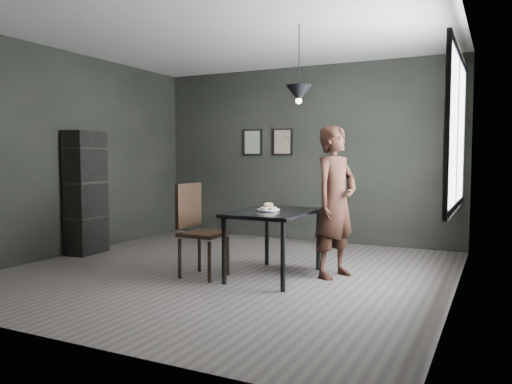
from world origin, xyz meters
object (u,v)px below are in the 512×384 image
at_px(white_plate, 268,210).
at_px(wood_chair, 197,224).
at_px(woman, 335,202).
at_px(cafe_table, 274,218).
at_px(pendant_lamp, 299,93).
at_px(shelf_unit, 86,193).

bearing_deg(white_plate, wood_chair, -158.76).
bearing_deg(white_plate, woman, 28.59).
distance_m(cafe_table, wood_chair, 0.88).
distance_m(woman, pendant_lamp, 1.27).
bearing_deg(wood_chair, shelf_unit, 169.29).
bearing_deg(pendant_lamp, wood_chair, -156.85).
height_order(woman, wood_chair, woman).
xyz_separation_m(shelf_unit, pendant_lamp, (3.17, 0.00, 1.20)).
bearing_deg(cafe_table, woman, 26.32).
xyz_separation_m(wood_chair, shelf_unit, (-2.12, 0.44, 0.26)).
bearing_deg(white_plate, cafe_table, 51.38).
bearing_deg(pendant_lamp, cafe_table, -158.20).
xyz_separation_m(white_plate, woman, (0.66, 0.36, 0.09)).
height_order(white_plate, wood_chair, wood_chair).
distance_m(cafe_table, white_plate, 0.11).
bearing_deg(wood_chair, white_plate, 22.38).
relative_size(cafe_table, woman, 0.71).
height_order(woman, shelf_unit, shelf_unit).
relative_size(woman, shelf_unit, 1.00).
relative_size(cafe_table, pendant_lamp, 1.39).
xyz_separation_m(white_plate, shelf_unit, (-2.88, 0.15, 0.10)).
height_order(cafe_table, wood_chair, wood_chair).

